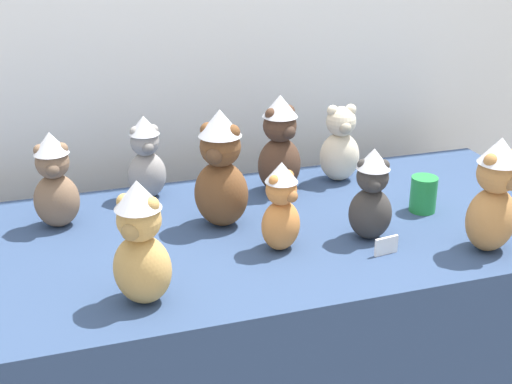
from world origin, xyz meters
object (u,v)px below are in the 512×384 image
at_px(display_table, 256,337).
at_px(teddy_bear_ginger, 281,207).
at_px(teddy_bear_cream, 340,146).
at_px(teddy_bear_cocoa, 280,145).
at_px(party_cup_green, 423,194).
at_px(teddy_bear_chestnut, 221,170).
at_px(teddy_bear_charcoal, 371,195).
at_px(teddy_bear_honey, 141,244).
at_px(teddy_bear_mocha, 55,181).
at_px(teddy_bear_ash, 146,158).
at_px(teddy_bear_caramel, 494,197).

height_order(display_table, teddy_bear_ginger, teddy_bear_ginger).
height_order(teddy_bear_cream, teddy_bear_cocoa, teddy_bear_cocoa).
distance_m(teddy_bear_ginger, party_cup_green, 0.51).
bearing_deg(teddy_bear_chestnut, teddy_bear_cocoa, 71.78).
bearing_deg(party_cup_green, teddy_bear_charcoal, -153.86).
relative_size(teddy_bear_chestnut, teddy_bear_honey, 1.13).
relative_size(teddy_bear_cream, teddy_bear_mocha, 0.92).
distance_m(display_table, teddy_bear_mocha, 0.76).
relative_size(teddy_bear_cocoa, teddy_bear_honey, 1.04).
relative_size(teddy_bear_ash, teddy_bear_cocoa, 0.84).
distance_m(teddy_bear_caramel, teddy_bear_charcoal, 0.32).
relative_size(teddy_bear_honey, teddy_bear_caramel, 0.97).
bearing_deg(teddy_bear_ginger, teddy_bear_chestnut, 92.18).
relative_size(teddy_bear_cream, teddy_bear_ginger, 1.05).
height_order(teddy_bear_cocoa, teddy_bear_mocha, teddy_bear_cocoa).
bearing_deg(party_cup_green, teddy_bear_ash, 155.21).
distance_m(display_table, teddy_bear_chestnut, 0.55).
xyz_separation_m(display_table, teddy_bear_mocha, (-0.54, 0.20, 0.50)).
relative_size(teddy_bear_ash, teddy_bear_ginger, 1.07).
xyz_separation_m(teddy_bear_cream, teddy_bear_chestnut, (-0.47, -0.22, 0.05)).
distance_m(teddy_bear_cocoa, teddy_bear_charcoal, 0.42).
distance_m(display_table, teddy_bear_caramel, 0.83).
distance_m(teddy_bear_cream, teddy_bear_honey, 0.95).
bearing_deg(teddy_bear_ginger, teddy_bear_ash, 93.50).
relative_size(teddy_bear_cream, teddy_bear_charcoal, 0.99).
bearing_deg(teddy_bear_ash, teddy_bear_ginger, -61.62).
relative_size(display_table, teddy_bear_mocha, 6.91).
relative_size(teddy_bear_caramel, teddy_bear_charcoal, 1.21).
bearing_deg(teddy_bear_caramel, teddy_bear_ginger, 143.88).
height_order(display_table, teddy_bear_chestnut, teddy_bear_chestnut).
bearing_deg(teddy_bear_caramel, teddy_bear_chestnut, 132.29).
height_order(teddy_bear_chestnut, teddy_bear_ginger, teddy_bear_chestnut).
distance_m(display_table, teddy_bear_charcoal, 0.59).
distance_m(teddy_bear_honey, party_cup_green, 0.94).
xyz_separation_m(teddy_bear_chestnut, teddy_bear_honey, (-0.29, -0.35, -0.02)).
distance_m(teddy_bear_ash, party_cup_green, 0.86).
bearing_deg(teddy_bear_chestnut, teddy_bear_ginger, -25.95).
xyz_separation_m(teddy_bear_honey, teddy_bear_mocha, (-0.17, 0.49, -0.01)).
xyz_separation_m(teddy_bear_ginger, party_cup_green, (0.50, 0.10, -0.07)).
relative_size(teddy_bear_honey, teddy_bear_ginger, 1.23).
distance_m(teddy_bear_ginger, teddy_bear_mocha, 0.66).
height_order(display_table, party_cup_green, party_cup_green).
relative_size(teddy_bear_chestnut, teddy_bear_caramel, 1.09).
bearing_deg(teddy_bear_ginger, display_table, 75.24).
bearing_deg(display_table, party_cup_green, -2.59).
distance_m(teddy_bear_cocoa, teddy_bear_ginger, 0.41).
bearing_deg(teddy_bear_cocoa, teddy_bear_mocha, 167.83).
relative_size(display_table, teddy_bear_cream, 7.52).
height_order(teddy_bear_honey, teddy_bear_caramel, teddy_bear_caramel).
bearing_deg(teddy_bear_cocoa, teddy_bear_honey, -150.97).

